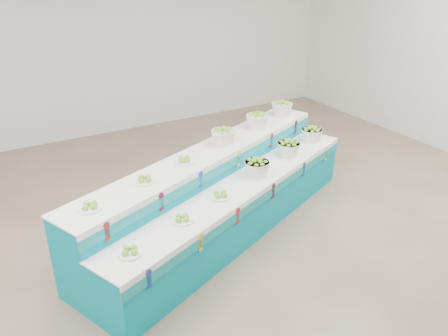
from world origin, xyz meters
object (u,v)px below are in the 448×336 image
Objects in this scene: display_stand at (224,193)px; basket_lower_left at (257,167)px; basket_upper_right at (282,108)px; plate_upper_mid at (145,179)px.

display_stand is 13.64× the size of basket_lower_left.
display_stand is at bearing -149.13° from basket_upper_right.
display_stand is 1.25m from plate_upper_mid.
basket_upper_right is at bearing 22.45° from plate_upper_mid.
basket_lower_left is 1.00× the size of basket_upper_right.
plate_upper_mid is at bearing 165.91° from display_stand.
display_stand is at bearing 8.36° from plate_upper_mid.
basket_lower_left is at bearing -38.71° from display_stand.
plate_upper_mid is (-1.11, -0.16, 0.55)m from display_stand.
display_stand is at bearing 163.74° from basket_lower_left.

